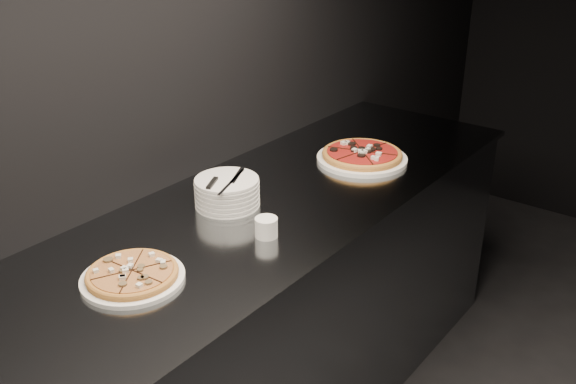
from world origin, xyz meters
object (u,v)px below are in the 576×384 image
Objects in this scene: cutlery at (225,180)px; pizza_tomato at (362,156)px; pizza_mushroom at (132,275)px; plate_stack at (227,192)px; counter at (268,315)px; ramekin at (266,227)px.

pizza_tomato is at bearing 51.24° from cutlery.
plate_stack is (-0.11, 0.50, 0.03)m from pizza_mushroom.
ramekin is at bearing -50.18° from counter.
counter is 0.54m from ramekin.
cutlery is 3.22× the size of ramekin.
cutlery is at bearing -102.43° from pizza_tomato.
plate_stack reaches higher than ramekin.
ramekin is (0.13, 0.41, 0.02)m from pizza_mushroom.
pizza_mushroom is 1.31× the size of plate_stack.
cutlery is (-0.10, 0.49, 0.08)m from pizza_mushroom.
counter is at bearing -95.54° from pizza_tomato.
plate_stack is 0.95× the size of cutlery.
plate_stack reaches higher than pizza_mushroom.
pizza_tomato is 1.75× the size of cutlery.
cutlery is (0.01, -0.02, 0.05)m from plate_stack.
counter is at bearing 91.57° from pizza_mushroom.
plate_stack is at bearing 102.69° from pizza_mushroom.
counter is at bearing 23.14° from cutlery.
cutlery reaches higher than plate_stack.
plate_stack reaches higher than counter.
plate_stack is 0.26m from ramekin.
pizza_mushroom is 0.52m from plate_stack.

